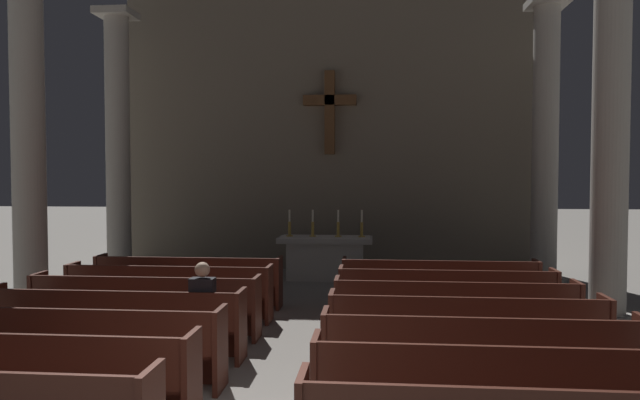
{
  "coord_description": "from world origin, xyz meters",
  "views": [
    {
      "loc": [
        1.14,
        -4.5,
        2.46
      ],
      "look_at": [
        0.0,
        8.05,
        1.93
      ],
      "focal_mm": 33.61,
      "sensor_mm": 36.0,
      "label": 1
    }
  ],
  "objects_px": {
    "pew_right_row_4": "(466,331)",
    "column_left_third": "(118,149)",
    "pew_left_row_4": "(115,323)",
    "pew_right_row_7": "(439,285)",
    "pew_left_row_7": "(188,281)",
    "candlestick_inner_right": "(338,228)",
    "pew_right_row_5": "(455,312)",
    "column_left_second": "(28,139)",
    "pew_right_row_6": "(446,297)",
    "lone_worshipper": "(204,308)",
    "column_right_third": "(545,147)",
    "altar": "(325,257)",
    "candlestick_outer_right": "(362,228)",
    "pew_left_row_3": "(76,346)",
    "pew_right_row_3": "(481,357)",
    "pew_left_row_2": "(22,376)",
    "pew_right_row_2": "(501,391)",
    "pew_left_row_5": "(145,306)",
    "candlestick_inner_left": "(313,228)",
    "candlestick_outer_left": "(289,228)",
    "pew_left_row_6": "(169,292)",
    "column_right_second": "(610,136)"
  },
  "relations": [
    {
      "from": "pew_left_row_5",
      "to": "candlestick_inner_left",
      "type": "bearing_deg",
      "value": 69.11
    },
    {
      "from": "pew_right_row_2",
      "to": "pew_right_row_5",
      "type": "height_order",
      "value": "same"
    },
    {
      "from": "pew_left_row_4",
      "to": "pew_right_row_6",
      "type": "relative_size",
      "value": 1.0
    },
    {
      "from": "column_right_third",
      "to": "pew_right_row_5",
      "type": "bearing_deg",
      "value": -117.45
    },
    {
      "from": "pew_left_row_2",
      "to": "pew_right_row_3",
      "type": "bearing_deg",
      "value": 12.92
    },
    {
      "from": "column_left_second",
      "to": "pew_left_row_6",
      "type": "bearing_deg",
      "value": -6.25
    },
    {
      "from": "pew_right_row_2",
      "to": "altar",
      "type": "relative_size",
      "value": 1.58
    },
    {
      "from": "pew_left_row_3",
      "to": "pew_left_row_5",
      "type": "xyz_separation_m",
      "value": [
        0.0,
        2.12,
        0.0
      ]
    },
    {
      "from": "pew_left_row_7",
      "to": "lone_worshipper",
      "type": "relative_size",
      "value": 2.63
    },
    {
      "from": "pew_left_row_2",
      "to": "pew_left_row_7",
      "type": "bearing_deg",
      "value": 90.0
    },
    {
      "from": "pew_left_row_2",
      "to": "lone_worshipper",
      "type": "bearing_deg",
      "value": 60.63
    },
    {
      "from": "pew_left_row_3",
      "to": "pew_left_row_4",
      "type": "distance_m",
      "value": 1.06
    },
    {
      "from": "pew_left_row_6",
      "to": "candlestick_outer_right",
      "type": "xyz_separation_m",
      "value": [
        3.16,
        4.2,
        0.73
      ]
    },
    {
      "from": "candlestick_outer_left",
      "to": "pew_right_row_7",
      "type": "bearing_deg",
      "value": -44.84
    },
    {
      "from": "pew_left_row_2",
      "to": "pew_left_row_6",
      "type": "relative_size",
      "value": 1.0
    },
    {
      "from": "candlestick_inner_left",
      "to": "pew_left_row_6",
      "type": "bearing_deg",
      "value": -115.54
    },
    {
      "from": "column_left_second",
      "to": "pew_right_row_2",
      "type": "bearing_deg",
      "value": -32.01
    },
    {
      "from": "pew_right_row_2",
      "to": "altar",
      "type": "height_order",
      "value": "altar"
    },
    {
      "from": "column_right_second",
      "to": "candlestick_outer_right",
      "type": "height_order",
      "value": "column_right_second"
    },
    {
      "from": "pew_left_row_2",
      "to": "candlestick_inner_right",
      "type": "xyz_separation_m",
      "value": [
        2.61,
        8.43,
        0.73
      ]
    },
    {
      "from": "pew_right_row_7",
      "to": "column_left_third",
      "type": "relative_size",
      "value": 0.55
    },
    {
      "from": "pew_right_row_6",
      "to": "lone_worshipper",
      "type": "bearing_deg",
      "value": -148.57
    },
    {
      "from": "pew_right_row_5",
      "to": "column_right_third",
      "type": "height_order",
      "value": "column_right_third"
    },
    {
      "from": "altar",
      "to": "pew_right_row_4",
      "type": "bearing_deg",
      "value": -69.93
    },
    {
      "from": "pew_right_row_4",
      "to": "candlestick_outer_right",
      "type": "relative_size",
      "value": 5.52
    },
    {
      "from": "column_right_third",
      "to": "candlestick_outer_right",
      "type": "distance_m",
      "value": 4.49
    },
    {
      "from": "pew_left_row_2",
      "to": "pew_right_row_2",
      "type": "xyz_separation_m",
      "value": [
        4.61,
        0.0,
        0.0
      ]
    },
    {
      "from": "candlestick_outer_right",
      "to": "pew_right_row_7",
      "type": "bearing_deg",
      "value": -65.12
    },
    {
      "from": "candlestick_outer_left",
      "to": "candlestick_inner_right",
      "type": "xyz_separation_m",
      "value": [
        1.15,
        0.0,
        0.0
      ]
    },
    {
      "from": "pew_right_row_4",
      "to": "pew_right_row_2",
      "type": "bearing_deg",
      "value": -90.0
    },
    {
      "from": "pew_left_row_3",
      "to": "pew_right_row_6",
      "type": "distance_m",
      "value": 5.6
    },
    {
      "from": "pew_right_row_4",
      "to": "column_left_third",
      "type": "xyz_separation_m",
      "value": [
        -7.23,
        6.09,
        2.6
      ]
    },
    {
      "from": "pew_right_row_2",
      "to": "candlestick_outer_left",
      "type": "relative_size",
      "value": 5.52
    },
    {
      "from": "pew_right_row_3",
      "to": "altar",
      "type": "relative_size",
      "value": 1.58
    },
    {
      "from": "pew_left_row_3",
      "to": "pew_right_row_3",
      "type": "distance_m",
      "value": 4.61
    },
    {
      "from": "pew_left_row_3",
      "to": "pew_left_row_4",
      "type": "height_order",
      "value": "same"
    },
    {
      "from": "pew_left_row_7",
      "to": "candlestick_inner_right",
      "type": "distance_m",
      "value": 4.14
    },
    {
      "from": "pew_left_row_3",
      "to": "column_right_second",
      "type": "height_order",
      "value": "column_right_second"
    },
    {
      "from": "candlestick_outer_left",
      "to": "pew_left_row_2",
      "type": "bearing_deg",
      "value": -99.8
    },
    {
      "from": "column_left_second",
      "to": "candlestick_inner_right",
      "type": "height_order",
      "value": "column_left_second"
    },
    {
      "from": "pew_right_row_3",
      "to": "candlestick_outer_right",
      "type": "distance_m",
      "value": 7.55
    },
    {
      "from": "pew_right_row_5",
      "to": "column_left_second",
      "type": "bearing_deg",
      "value": 169.46
    },
    {
      "from": "column_left_second",
      "to": "altar",
      "type": "height_order",
      "value": "column_left_second"
    },
    {
      "from": "altar",
      "to": "pew_left_row_4",
      "type": "bearing_deg",
      "value": -110.07
    },
    {
      "from": "pew_right_row_6",
      "to": "column_left_second",
      "type": "height_order",
      "value": "column_left_second"
    },
    {
      "from": "pew_left_row_4",
      "to": "pew_right_row_7",
      "type": "height_order",
      "value": "same"
    },
    {
      "from": "pew_left_row_2",
      "to": "candlestick_inner_right",
      "type": "height_order",
      "value": "candlestick_inner_right"
    },
    {
      "from": "candlestick_outer_right",
      "to": "pew_left_row_3",
      "type": "bearing_deg",
      "value": -113.18
    },
    {
      "from": "pew_right_row_6",
      "to": "candlestick_inner_right",
      "type": "bearing_deg",
      "value": 115.54
    },
    {
      "from": "pew_right_row_3",
      "to": "pew_right_row_5",
      "type": "height_order",
      "value": "same"
    }
  ]
}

